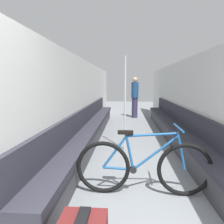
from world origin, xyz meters
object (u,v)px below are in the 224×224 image
Objects in this scene: bicycle at (143,167)px; grab_pole_near at (125,105)px; bench_seat_row_right at (177,131)px; bench_seat_row_left at (91,130)px; passenger_standing at (135,97)px.

bicycle is 1.92m from grab_pole_near.
grab_pole_near reaches higher than bench_seat_row_right.
bench_seat_row_left is at bearing 180.00° from bench_seat_row_right.
bench_seat_row_right is 3.94× the size of bicycle.
bench_seat_row_right is 1.56m from grab_pole_near.
bicycle is at bearing -113.07° from bench_seat_row_right.
bicycle is at bearing -64.84° from bench_seat_row_left.
bench_seat_row_left and bench_seat_row_right have the same top height.
bench_seat_row_right is 2.60m from bicycle.
bench_seat_row_right is (2.14, 0.00, 0.00)m from bench_seat_row_left.
bench_seat_row_left is at bearing 146.10° from grab_pole_near.
bicycle is (1.12, -2.39, 0.08)m from bench_seat_row_left.
grab_pole_near is at bearing 32.44° from passenger_standing.
grab_pole_near is at bearing -33.90° from bench_seat_row_left.
bench_seat_row_left is 2.14m from bench_seat_row_right.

